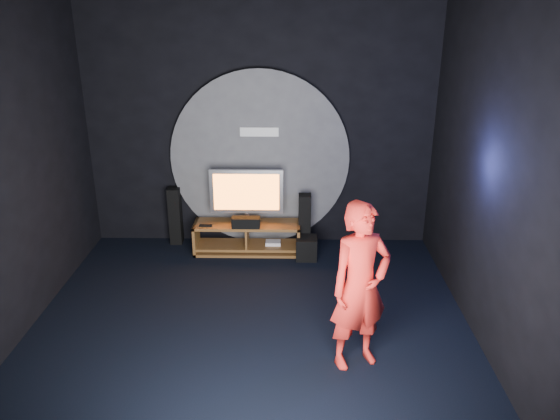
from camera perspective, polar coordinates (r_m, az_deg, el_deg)
The scene contains 14 objects.
floor at distance 6.30m, azimuth -3.16°, elevation -12.44°, with size 5.00×5.00×0.00m, color black.
back_wall at distance 7.93m, azimuth -2.14°, elevation 8.56°, with size 5.00×0.04×3.50m, color black.
front_wall at distance 3.26m, azimuth -6.90°, elevation -11.18°, with size 5.00×0.04×3.50m, color black.
left_wall at distance 6.24m, azimuth -27.08°, elevation 2.67°, with size 0.04×5.00×3.50m, color black.
right_wall at distance 5.88m, azimuth 21.57°, elevation 2.50°, with size 0.04×5.00×3.50m, color black.
wall_disc_panel at distance 7.99m, azimuth -2.12°, elevation 5.33°, with size 2.60×0.11×2.60m.
media_console at distance 8.01m, azimuth -3.40°, elevation -3.09°, with size 1.54×0.45×0.45m.
tv at distance 7.82m, azimuth -3.52°, elevation 1.71°, with size 1.05×0.22×0.79m.
center_speaker at distance 7.75m, azimuth -3.58°, elevation -1.30°, with size 0.40×0.15×0.15m, color black.
remote at distance 7.86m, azimuth -7.77°, elevation -1.62°, with size 0.18×0.05×0.02m, color black.
tower_speaker_left at distance 8.35m, azimuth -10.88°, elevation -0.60°, with size 0.18×0.20×0.88m, color black.
tower_speaker_right at distance 7.93m, azimuth 2.57°, elevation -1.39°, with size 0.18×0.20×0.88m, color black.
subwoofer at distance 7.82m, azimuth 2.77°, elevation -3.98°, with size 0.30×0.30×0.33m, color black.
player at distance 5.42m, azimuth 8.37°, elevation -7.92°, with size 0.64×0.42×1.74m, color red.
Camera 1 is at (0.43, -5.23, 3.49)m, focal length 35.00 mm.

